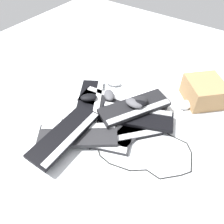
% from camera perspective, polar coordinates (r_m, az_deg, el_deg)
% --- Properties ---
extents(ground_plane, '(3.20, 3.20, 0.00)m').
position_cam_1_polar(ground_plane, '(1.37, 0.84, -1.50)').
color(ground_plane, silver).
extents(keyboard_0, '(0.36, 0.45, 0.03)m').
position_cam_1_polar(keyboard_0, '(1.46, -5.81, 2.56)').
color(keyboard_0, black).
rests_on(keyboard_0, ground).
extents(keyboard_1, '(0.46, 0.30, 0.03)m').
position_cam_1_polar(keyboard_1, '(1.26, -5.06, -6.54)').
color(keyboard_1, '#232326').
rests_on(keyboard_1, ground).
extents(keyboard_2, '(0.40, 0.43, 0.03)m').
position_cam_1_polar(keyboard_2, '(1.29, 3.13, -4.99)').
color(keyboard_2, black).
rests_on(keyboard_2, ground).
extents(keyboard_3, '(0.20, 0.45, 0.03)m').
position_cam_1_polar(keyboard_3, '(1.35, 6.75, -2.19)').
color(keyboard_3, '#232326').
rests_on(keyboard_3, ground).
extents(keyboard_4, '(0.46, 0.22, 0.03)m').
position_cam_1_polar(keyboard_4, '(1.44, -0.04, 2.27)').
color(keyboard_4, black).
rests_on(keyboard_4, ground).
extents(keyboard_5, '(0.46, 0.31, 0.03)m').
position_cam_1_polar(keyboard_5, '(1.33, 6.33, -1.20)').
color(keyboard_5, black).
rests_on(keyboard_5, keyboard_3).
extents(keyboard_6, '(0.44, 0.38, 0.03)m').
position_cam_1_polar(keyboard_6, '(1.24, -8.90, -5.93)').
color(keyboard_6, '#232326').
rests_on(keyboard_6, keyboard_1).
extents(keyboard_7, '(0.34, 0.46, 0.03)m').
position_cam_1_polar(keyboard_7, '(1.34, 5.97, 1.23)').
color(keyboard_7, black).
rests_on(keyboard_7, keyboard_5).
extents(keyboard_8, '(0.16, 0.44, 0.03)m').
position_cam_1_polar(keyboard_8, '(1.22, -12.16, -5.82)').
color(keyboard_8, black).
rests_on(keyboard_8, keyboard_6).
extents(mouse_0, '(0.13, 0.12, 0.04)m').
position_cam_1_polar(mouse_0, '(1.44, -6.11, 3.80)').
color(mouse_0, black).
rests_on(mouse_0, keyboard_0).
extents(mouse_1, '(0.12, 0.13, 0.04)m').
position_cam_1_polar(mouse_1, '(1.33, 7.09, 2.95)').
color(mouse_1, black).
rests_on(mouse_1, keyboard_7).
extents(mouse_2, '(0.11, 0.07, 0.04)m').
position_cam_1_polar(mouse_2, '(1.31, 5.77, 2.30)').
color(mouse_2, '#4C4C51').
rests_on(mouse_2, keyboard_7).
extents(mouse_3, '(0.13, 0.12, 0.04)m').
position_cam_1_polar(mouse_3, '(1.32, 6.51, 2.31)').
color(mouse_3, black).
rests_on(mouse_3, keyboard_7).
extents(mouse_4, '(0.13, 0.10, 0.04)m').
position_cam_1_polar(mouse_4, '(1.60, 0.42, 7.65)').
color(mouse_4, silver).
rests_on(mouse_4, ground).
extents(mouse_5, '(0.12, 0.12, 0.04)m').
position_cam_1_polar(mouse_5, '(1.45, -0.76, 4.44)').
color(mouse_5, '#4C4C51').
rests_on(mouse_5, keyboard_4).
extents(mouse_6, '(0.09, 0.12, 0.04)m').
position_cam_1_polar(mouse_6, '(1.51, 18.90, 1.84)').
color(mouse_6, silver).
rests_on(mouse_6, ground).
extents(cable_0, '(0.46, 0.20, 0.01)m').
position_cam_1_polar(cable_0, '(1.45, 0.85, 2.09)').
color(cable_0, black).
rests_on(cable_0, ground).
extents(cable_1, '(0.52, 0.38, 0.01)m').
position_cam_1_polar(cable_1, '(1.21, 10.76, -11.58)').
color(cable_1, black).
rests_on(cable_1, ground).
extents(cardboard_box, '(0.32, 0.33, 0.15)m').
position_cam_1_polar(cardboard_box, '(1.56, 22.85, 4.97)').
color(cardboard_box, '#9E774C').
rests_on(cardboard_box, ground).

